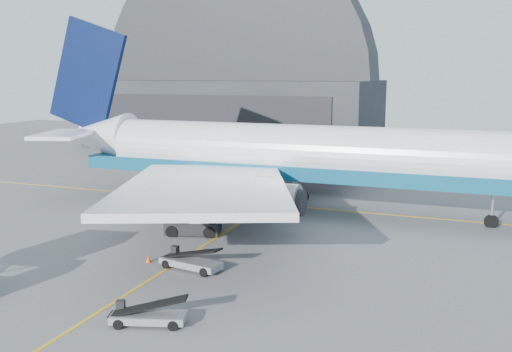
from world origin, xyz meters
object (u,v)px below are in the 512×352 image
at_px(belt_loader_b, 190,261).
at_px(belt_loader_a, 147,316).
at_px(pushback_tug, 195,225).
at_px(airliner, 285,155).

bearing_deg(belt_loader_b, belt_loader_a, -67.72).
relative_size(belt_loader_a, belt_loader_b, 0.90).
xyz_separation_m(pushback_tug, belt_loader_b, (3.70, -8.01, -0.22)).
bearing_deg(pushback_tug, belt_loader_a, -86.62).
height_order(airliner, pushback_tug, airliner).
bearing_deg(belt_loader_a, belt_loader_b, 84.77).
height_order(pushback_tug, belt_loader_b, pushback_tug).
distance_m(belt_loader_a, belt_loader_b, 8.78).
distance_m(airliner, belt_loader_b, 19.52).
xyz_separation_m(airliner, belt_loader_a, (1.31, -27.47, -4.92)).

